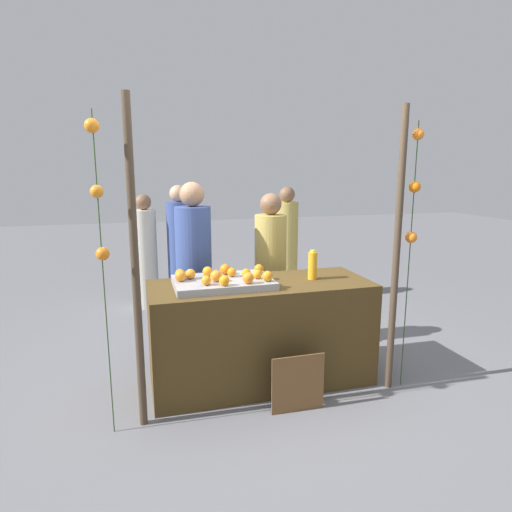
# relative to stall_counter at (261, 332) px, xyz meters

# --- Properties ---
(ground_plane) EXTENTS (24.00, 24.00, 0.00)m
(ground_plane) POSITION_rel_stall_counter_xyz_m (0.00, 0.00, -0.44)
(ground_plane) COLOR slate
(stall_counter) EXTENTS (1.85, 0.74, 0.87)m
(stall_counter) POSITION_rel_stall_counter_xyz_m (0.00, 0.00, 0.00)
(stall_counter) COLOR #4C3819
(stall_counter) RESTS_ON ground_plane
(orange_tray) EXTENTS (0.79, 0.52, 0.06)m
(orange_tray) POSITION_rel_stall_counter_xyz_m (-0.33, -0.02, 0.47)
(orange_tray) COLOR #9EA0A5
(orange_tray) RESTS_ON stall_counter
(orange_0) EXTENTS (0.07, 0.07, 0.07)m
(orange_0) POSITION_rel_stall_counter_xyz_m (-0.24, 0.04, 0.53)
(orange_0) COLOR orange
(orange_0) RESTS_ON orange_tray
(orange_1) EXTENTS (0.08, 0.08, 0.08)m
(orange_1) POSITION_rel_stall_counter_xyz_m (-0.36, -0.22, 0.54)
(orange_1) COLOR orange
(orange_1) RESTS_ON orange_tray
(orange_2) EXTENTS (0.08, 0.08, 0.08)m
(orange_2) POSITION_rel_stall_counter_xyz_m (0.00, -0.18, 0.54)
(orange_2) COLOR orange
(orange_2) RESTS_ON orange_tray
(orange_3) EXTENTS (0.08, 0.08, 0.08)m
(orange_3) POSITION_rel_stall_counter_xyz_m (-0.58, 0.06, 0.54)
(orange_3) COLOR orange
(orange_3) RESTS_ON orange_tray
(orange_4) EXTENTS (0.09, 0.09, 0.09)m
(orange_4) POSITION_rel_stall_counter_xyz_m (-0.17, -0.21, 0.54)
(orange_4) COLOR orange
(orange_4) RESTS_ON orange_tray
(orange_5) EXTENTS (0.08, 0.08, 0.08)m
(orange_5) POSITION_rel_stall_counter_xyz_m (-0.66, 0.08, 0.54)
(orange_5) COLOR orange
(orange_5) RESTS_ON orange_tray
(orange_6) EXTENTS (0.09, 0.09, 0.09)m
(orange_6) POSITION_rel_stall_counter_xyz_m (-0.39, -0.08, 0.54)
(orange_6) COLOR orange
(orange_6) RESTS_ON orange_tray
(orange_7) EXTENTS (0.09, 0.09, 0.09)m
(orange_7) POSITION_rel_stall_counter_xyz_m (-0.28, 0.13, 0.54)
(orange_7) COLOR orange
(orange_7) RESTS_ON orange_tray
(orange_8) EXTENTS (0.07, 0.07, 0.07)m
(orange_8) POSITION_rel_stall_counter_xyz_m (-0.49, -0.17, 0.53)
(orange_8) COLOR orange
(orange_8) RESTS_ON orange_tray
(orange_9) EXTENTS (0.08, 0.08, 0.08)m
(orange_9) POSITION_rel_stall_counter_xyz_m (0.01, 0.09, 0.54)
(orange_9) COLOR orange
(orange_9) RESTS_ON orange_tray
(orange_10) EXTENTS (0.08, 0.08, 0.08)m
(orange_10) POSITION_rel_stall_counter_xyz_m (-0.43, 0.10, 0.54)
(orange_10) COLOR orange
(orange_10) RESTS_ON orange_tray
(orange_11) EXTENTS (0.07, 0.07, 0.07)m
(orange_11) POSITION_rel_stall_counter_xyz_m (-0.05, -0.08, 0.53)
(orange_11) COLOR orange
(orange_11) RESTS_ON orange_tray
(orange_12) EXTENTS (0.09, 0.09, 0.09)m
(orange_12) POSITION_rel_stall_counter_xyz_m (-0.66, -0.00, 0.54)
(orange_12) COLOR orange
(orange_12) RESTS_ON orange_tray
(orange_13) EXTENTS (0.07, 0.07, 0.07)m
(orange_13) POSITION_rel_stall_counter_xyz_m (-0.13, -0.02, 0.53)
(orange_13) COLOR orange
(orange_13) RESTS_ON orange_tray
(juice_bottle) EXTENTS (0.08, 0.08, 0.26)m
(juice_bottle) POSITION_rel_stall_counter_xyz_m (0.46, -0.00, 0.56)
(juice_bottle) COLOR gold
(juice_bottle) RESTS_ON stall_counter
(chalkboard_sign) EXTENTS (0.42, 0.03, 0.46)m
(chalkboard_sign) POSITION_rel_stall_counter_xyz_m (0.13, -0.55, -0.22)
(chalkboard_sign) COLOR brown
(chalkboard_sign) RESTS_ON ground_plane
(vendor_left) EXTENTS (0.34, 0.34, 1.69)m
(vendor_left) POSITION_rel_stall_counter_xyz_m (-0.47, 0.68, 0.35)
(vendor_left) COLOR #384C8C
(vendor_left) RESTS_ON ground_plane
(vendor_right) EXTENTS (0.32, 0.32, 1.58)m
(vendor_right) POSITION_rel_stall_counter_xyz_m (0.30, 0.69, 0.30)
(vendor_right) COLOR tan
(vendor_right) RESTS_ON ground_plane
(crowd_person_0) EXTENTS (0.30, 0.30, 1.49)m
(crowd_person_0) POSITION_rel_stall_counter_xyz_m (-0.86, 2.40, 0.26)
(crowd_person_0) COLOR beige
(crowd_person_0) RESTS_ON ground_plane
(crowd_person_1) EXTENTS (0.32, 0.32, 1.61)m
(crowd_person_1) POSITION_rel_stall_counter_xyz_m (-0.43, 2.32, 0.31)
(crowd_person_1) COLOR #384C8C
(crowd_person_1) RESTS_ON ground_plane
(crowd_person_2) EXTENTS (0.31, 0.31, 1.57)m
(crowd_person_2) POSITION_rel_stall_counter_xyz_m (1.04, 2.26, 0.29)
(crowd_person_2) COLOR tan
(crowd_person_2) RESTS_ON ground_plane
(canopy_post_left) EXTENTS (0.06, 0.06, 2.29)m
(canopy_post_left) POSITION_rel_stall_counter_xyz_m (-1.01, -0.41, 0.71)
(canopy_post_left) COLOR #473828
(canopy_post_left) RESTS_ON ground_plane
(canopy_post_right) EXTENTS (0.06, 0.06, 2.29)m
(canopy_post_right) POSITION_rel_stall_counter_xyz_m (1.01, -0.41, 0.71)
(canopy_post_right) COLOR #473828
(canopy_post_right) RESTS_ON ground_plane
(garland_strand_left) EXTENTS (0.10, 0.10, 2.17)m
(garland_strand_left) POSITION_rel_stall_counter_xyz_m (-1.21, -0.46, 1.21)
(garland_strand_left) COLOR #2D4C23
(garland_strand_left) RESTS_ON ground_plane
(garland_strand_right) EXTENTS (0.09, 0.10, 2.17)m
(garland_strand_right) POSITION_rel_stall_counter_xyz_m (1.13, -0.41, 1.18)
(garland_strand_right) COLOR #2D4C23
(garland_strand_right) RESTS_ON ground_plane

